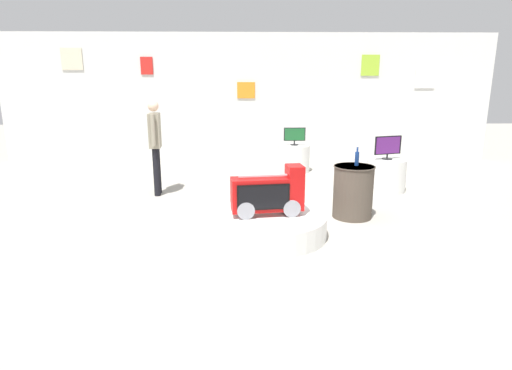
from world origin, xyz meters
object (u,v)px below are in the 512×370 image
display_pedestal_left_rear (294,158)px  tv_on_left_rear (295,135)px  tv_on_center_rear (388,146)px  novelty_firetruck_tv (268,195)px  shopper_browsing_near_truck (155,140)px  display_pedestal_center_rear (386,175)px  main_display_pedestal (267,225)px  side_table_round (353,191)px  bottle_on_side_table (357,158)px

display_pedestal_left_rear → tv_on_left_rear: size_ratio=1.45×
display_pedestal_left_rear → tv_on_center_rear: (1.60, -1.87, 0.57)m
novelty_firetruck_tv → shopper_browsing_near_truck: size_ratio=0.58×
display_pedestal_center_rear → tv_on_center_rear: bearing=-107.0°
main_display_pedestal → tv_on_left_rear: tv_on_left_rear is taller
display_pedestal_left_rear → side_table_round: (0.54, -3.48, 0.11)m
tv_on_center_rear → shopper_browsing_near_truck: size_ratio=0.31×
main_display_pedestal → tv_on_left_rear: bearing=78.6°
main_display_pedestal → side_table_round: side_table_round is taller
side_table_round → main_display_pedestal: bearing=-150.4°
main_display_pedestal → shopper_browsing_near_truck: 3.13m
novelty_firetruck_tv → side_table_round: 1.61m
main_display_pedestal → display_pedestal_left_rear: display_pedestal_left_rear is taller
novelty_firetruck_tv → display_pedestal_left_rear: novelty_firetruck_tv is taller
novelty_firetruck_tv → tv_on_center_rear: (2.44, 2.41, 0.30)m
tv_on_center_rear → display_pedestal_center_rear: bearing=73.0°
novelty_firetruck_tv → display_pedestal_left_rear: 4.37m
display_pedestal_left_rear → main_display_pedestal: bearing=-101.4°
side_table_round → bottle_on_side_table: (0.04, 0.04, 0.53)m
main_display_pedestal → display_pedestal_center_rear: 3.45m
display_pedestal_left_rear → display_pedestal_center_rear: same height
novelty_firetruck_tv → display_pedestal_center_rear: 3.45m
novelty_firetruck_tv → tv_on_left_rear: size_ratio=2.01×
main_display_pedestal → display_pedestal_center_rear: display_pedestal_center_rear is taller
bottle_on_side_table → novelty_firetruck_tv: bearing=-149.4°
display_pedestal_center_rear → bottle_on_side_table: (-1.02, -1.57, 0.63)m
display_pedestal_left_rear → bottle_on_side_table: bottle_on_side_table is taller
main_display_pedestal → novelty_firetruck_tv: bearing=-12.0°
main_display_pedestal → tv_on_left_rear: (0.86, 4.27, 0.71)m
novelty_firetruck_tv → bottle_on_side_table: bottle_on_side_table is taller
novelty_firetruck_tv → tv_on_left_rear: (0.84, 4.28, 0.27)m
tv_on_left_rear → bottle_on_side_table: bottle_on_side_table is taller
display_pedestal_left_rear → novelty_firetruck_tv: bearing=-101.2°
main_display_pedestal → tv_on_left_rear: size_ratio=3.27×
tv_on_center_rear → side_table_round: (-1.06, -1.61, -0.46)m
tv_on_left_rear → shopper_browsing_near_truck: size_ratio=0.29×
display_pedestal_left_rear → tv_on_left_rear: 0.55m
bottle_on_side_table → display_pedestal_left_rear: bearing=99.7°
main_display_pedestal → tv_on_center_rear: tv_on_center_rear is taller
tv_on_center_rear → main_display_pedestal: bearing=-135.6°
novelty_firetruck_tv → display_pedestal_center_rear: novelty_firetruck_tv is taller
novelty_firetruck_tv → side_table_round: (1.39, 0.80, -0.17)m
side_table_round → tv_on_left_rear: bearing=98.9°
shopper_browsing_near_truck → display_pedestal_center_rear: bearing=2.0°
tv_on_left_rear → display_pedestal_center_rear: tv_on_left_rear is taller
display_pedestal_center_rear → shopper_browsing_near_truck: 4.51m
novelty_firetruck_tv → shopper_browsing_near_truck: shopper_browsing_near_truck is taller
novelty_firetruck_tv → tv_on_left_rear: 4.37m
novelty_firetruck_tv → display_pedestal_left_rear: (0.84, 4.28, -0.28)m
tv_on_center_rear → tv_on_left_rear: bearing=130.7°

